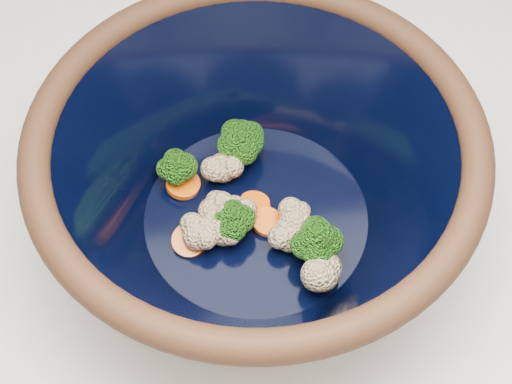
% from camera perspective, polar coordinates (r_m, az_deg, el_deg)
% --- Properties ---
extents(mixing_bowl, '(0.48, 0.48, 0.17)m').
position_cam_1_polar(mixing_bowl, '(0.62, 0.00, 0.82)').
color(mixing_bowl, black).
rests_on(mixing_bowl, counter).
extents(vegetable_pile, '(0.16, 0.18, 0.06)m').
position_cam_1_polar(vegetable_pile, '(0.65, -0.42, -0.82)').
color(vegetable_pile, '#608442').
rests_on(vegetable_pile, mixing_bowl).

